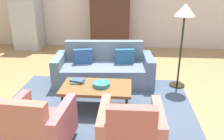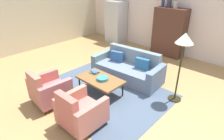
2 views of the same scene
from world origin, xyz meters
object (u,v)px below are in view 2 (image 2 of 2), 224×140
armchair_left (48,91)px  floor_lamp (184,45)px  vase_tall (163,2)px  coffee_table (100,80)px  book_stack (94,72)px  fruit_bowl (103,79)px  refrigerator (116,22)px  vase_small (175,5)px  vase_round (169,4)px  armchair_right (79,113)px  couch (128,69)px  cabinet (169,32)px

armchair_left → floor_lamp: 3.32m
floor_lamp → vase_tall: bearing=127.8°
coffee_table → floor_lamp: size_ratio=0.70×
armchair_left → book_stack: (0.25, 1.29, 0.12)m
armchair_left → book_stack: armchair_left is taller
coffee_table → armchair_left: armchair_left is taller
armchair_left → floor_lamp: (2.19, 2.24, 1.10)m
fruit_bowl → refrigerator: bearing=127.6°
armchair_left → vase_small: 5.20m
book_stack → vase_round: bearing=88.2°
armchair_right → vase_small: 5.20m
refrigerator → fruit_bowl: bearing=-52.4°
vase_round → armchair_left: bearing=-94.2°
vase_round → floor_lamp: 3.29m
book_stack → refrigerator: refrigerator is taller
couch → fruit_bowl: size_ratio=7.38×
couch → vase_round: 3.06m
coffee_table → floor_lamp: 2.18m
couch → book_stack: bearing=67.2°
fruit_bowl → vase_tall: bearing=98.8°
book_stack → cabinet: size_ratio=0.15×
refrigerator → cabinet: bearing=2.3°
armchair_left → book_stack: size_ratio=3.20×
book_stack → cabinet: 3.67m
fruit_bowl → refrigerator: refrigerator is taller
armchair_left → armchair_right: same height
fruit_bowl → floor_lamp: 2.09m
couch → fruit_bowl: couch is taller
cabinet → vase_tall: vase_tall is taller
couch → armchair_left: bearing=71.2°
fruit_bowl → cabinet: (-0.18, 3.76, 0.43)m
refrigerator → vase_round: bearing=2.3°
vase_round → vase_small: (0.25, 0.00, -0.03)m
couch → coffee_table: (0.01, -1.19, 0.11)m
book_stack → vase_round: vase_round is taller
armchair_right → vase_small: bearing=96.1°
floor_lamp → armchair_left: bearing=-134.4°
vase_round → vase_small: size_ratio=1.26×
cabinet → armchair_right: bearing=-82.0°
couch → book_stack: 1.13m
refrigerator → couch: bearing=-42.2°
coffee_table → refrigerator: (-2.73, 3.66, 0.53)m
vase_tall → floor_lamp: bearing=-52.2°
cabinet → vase_tall: bearing=-179.3°
couch → coffee_table: couch is taller
vase_small → couch: bearing=-90.3°
coffee_table → armchair_right: bearing=-62.7°
coffee_table → refrigerator: size_ratio=0.65×
armchair_left → fruit_bowl: bearing=63.2°
armchair_right → vase_small: vase_small is taller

